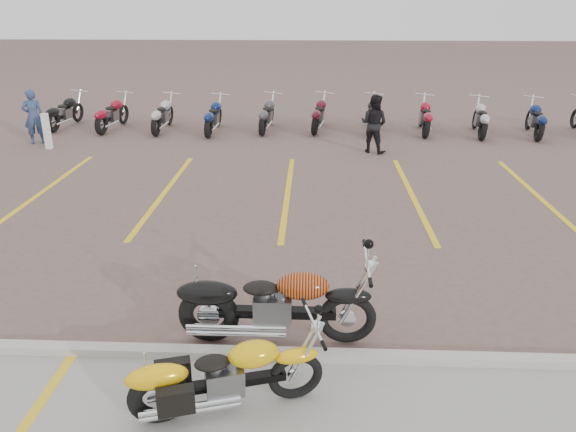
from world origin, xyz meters
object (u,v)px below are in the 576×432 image
Objects in this scene: flame_cruiser at (272,307)px; bollard at (47,131)px; person_b at (374,124)px; yellow_cruiser at (223,377)px; person_a at (33,117)px.

bollard reaches higher than flame_cruiser.
bollard is at bearing 29.39° from person_b.
flame_cruiser is (0.41, 1.27, 0.08)m from yellow_cruiser.
person_a is 1.00× the size of person_b.
yellow_cruiser is at bearing 101.28° from person_a.
flame_cruiser is at bearing 106.08° from person_a.
person_b is at bearing 155.07° from person_a.
yellow_cruiser is at bearing -57.97° from bollard.
person_b is at bearing 77.10° from flame_cruiser.
bollard is at bearing 127.14° from flame_cruiser.
person_a is (-7.18, 11.08, 0.37)m from yellow_cruiser.
person_a is at bearing 106.40° from yellow_cruiser.
bollard is at bearing 114.04° from person_a.
person_b is (9.71, -0.56, 0.00)m from person_a.
flame_cruiser is 9.50m from person_b.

